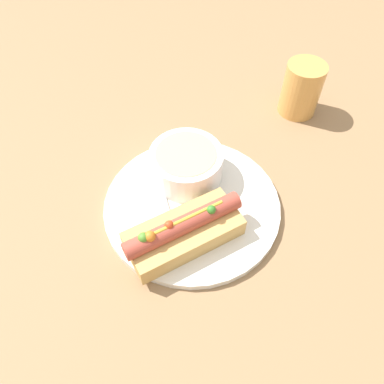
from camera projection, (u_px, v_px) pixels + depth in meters
ground_plane at (192, 208)px, 0.59m from camera, size 4.00×4.00×0.00m
dinner_plate at (192, 205)px, 0.59m from camera, size 0.27×0.27×0.01m
hot_dog at (183, 231)px, 0.53m from camera, size 0.18×0.14×0.06m
soup_bowl at (186, 163)px, 0.59m from camera, size 0.12×0.12×0.05m
spoon at (159, 183)px, 0.60m from camera, size 0.07×0.18×0.01m
drinking_glass at (301, 89)px, 0.69m from camera, size 0.07×0.07×0.10m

